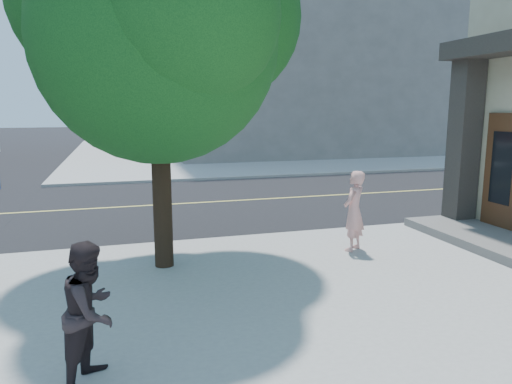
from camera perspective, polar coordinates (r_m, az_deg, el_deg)
name	(u,v)px	position (r m, az deg, el deg)	size (l,w,h in m)	color
ground	(29,258)	(10.48, -25.72, -7.15)	(140.00, 140.00, 0.00)	black
road_ew	(56,211)	(14.80, -22.99, -2.10)	(140.00, 9.00, 0.01)	black
sidewalk_ne	(290,149)	(33.63, 4.09, 5.16)	(29.00, 25.00, 0.12)	#9F9F9C
filler_ne	(295,47)	(34.41, 4.76, 17.04)	(18.00, 16.00, 14.00)	slate
man_on_phone	(354,211)	(9.55, 11.72, -2.25)	(0.58, 0.38, 1.60)	#E19C95
pedestrian	(91,311)	(5.29, -19.30, -13.42)	(0.72, 0.56, 1.49)	black
street_tree	(163,12)	(8.51, -11.19, 20.49)	(5.10, 4.64, 6.77)	black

